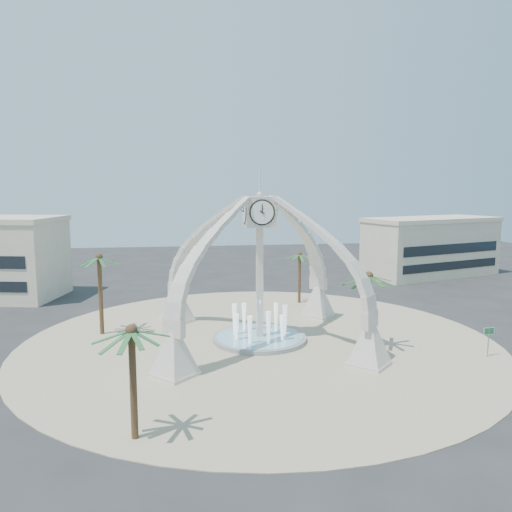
{
  "coord_description": "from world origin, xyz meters",
  "views": [
    {
      "loc": [
        -6.3,
        -40.77,
        13.1
      ],
      "look_at": [
        -0.02,
        2.0,
        7.07
      ],
      "focal_mm": 35.0,
      "sensor_mm": 36.0,
      "label": 1
    }
  ],
  "objects": [
    {
      "name": "ground",
      "position": [
        0.0,
        0.0,
        0.0
      ],
      "size": [
        140.0,
        140.0,
        0.0
      ],
      "primitive_type": "plane",
      "color": "#282828",
      "rests_on": "ground"
    },
    {
      "name": "palm_north",
      "position": [
        6.6,
        13.26,
        5.5
      ],
      "size": [
        4.19,
        4.19,
        6.24
      ],
      "rotation": [
        0.0,
        0.0,
        -0.23
      ],
      "color": "brown",
      "rests_on": "ground"
    },
    {
      "name": "clock_tower",
      "position": [
        -0.0,
        -0.0,
        6.49
      ],
      "size": [
        17.94,
        17.94,
        16.3
      ],
      "color": "silver",
      "rests_on": "ground"
    },
    {
      "name": "street_sign",
      "position": [
        16.83,
        -6.65,
        1.78
      ],
      "size": [
        0.91,
        0.11,
        2.49
      ],
      "rotation": [
        0.0,
        0.0,
        0.08
      ],
      "color": "slate",
      "rests_on": "ground"
    },
    {
      "name": "building_ne",
      "position": [
        30.0,
        28.0,
        4.31
      ],
      "size": [
        21.87,
        14.17,
        8.6
      ],
      "rotation": [
        0.0,
        0.0,
        0.31
      ],
      "color": "beige",
      "rests_on": "ground"
    },
    {
      "name": "palm_south",
      "position": [
        -9.01,
        -15.59,
        5.77
      ],
      "size": [
        5.01,
        5.01,
        6.6
      ],
      "rotation": [
        0.0,
        0.0,
        0.35
      ],
      "color": "brown",
      "rests_on": "ground"
    },
    {
      "name": "fountain",
      "position": [
        0.0,
        0.0,
        0.29
      ],
      "size": [
        8.0,
        8.0,
        3.62
      ],
      "color": "gray",
      "rests_on": "ground"
    },
    {
      "name": "palm_west",
      "position": [
        -13.63,
        3.93,
        6.86
      ],
      "size": [
        5.25,
        5.25,
        7.74
      ],
      "rotation": [
        0.0,
        0.0,
        -0.42
      ],
      "color": "brown",
      "rests_on": "ground"
    },
    {
      "name": "plaza",
      "position": [
        0.0,
        0.0,
        0.03
      ],
      "size": [
        40.0,
        40.0,
        0.06
      ],
      "primitive_type": "cylinder",
      "color": "tan",
      "rests_on": "ground"
    },
    {
      "name": "palm_east",
      "position": [
        8.22,
        -3.58,
        6.01
      ],
      "size": [
        5.09,
        5.09,
        6.9
      ],
      "rotation": [
        0.0,
        0.0,
        0.21
      ],
      "color": "brown",
      "rests_on": "ground"
    }
  ]
}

